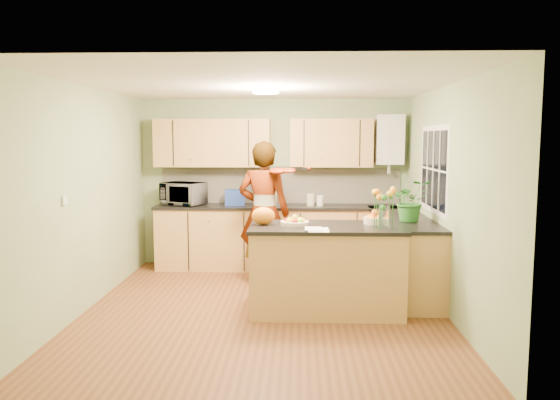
{
  "coord_description": "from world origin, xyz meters",
  "views": [
    {
      "loc": [
        0.39,
        -5.99,
        1.93
      ],
      "look_at": [
        0.16,
        0.5,
        1.19
      ],
      "focal_mm": 35.0,
      "sensor_mm": 36.0,
      "label": 1
    }
  ],
  "objects": [
    {
      "name": "violin",
      "position": [
        0.12,
        0.88,
        1.51
      ],
      "size": [
        0.68,
        0.59,
        0.17
      ],
      "primitive_type": null,
      "rotation": [
        0.17,
        0.0,
        -0.61
      ],
      "color": "#571205",
      "rests_on": "violinist"
    },
    {
      "name": "kettle",
      "position": [
        0.08,
        1.95,
        1.07
      ],
      "size": [
        0.17,
        0.17,
        0.32
      ],
      "rotation": [
        0.0,
        0.0,
        -0.22
      ],
      "color": "silver",
      "rests_on": "back_counter"
    },
    {
      "name": "window_right",
      "position": [
        1.99,
        0.6,
        1.55
      ],
      "size": [
        0.01,
        1.3,
        1.05
      ],
      "color": "white",
      "rests_on": "wall_right"
    },
    {
      "name": "flower_vase",
      "position": [
        1.29,
        -0.23,
        1.31
      ],
      "size": [
        0.28,
        0.28,
        0.52
      ],
      "rotation": [
        0.0,
        0.0,
        0.15
      ],
      "color": "silver",
      "rests_on": "peninsula_island"
    },
    {
      "name": "back_counter",
      "position": [
        0.1,
        1.95,
        0.47
      ],
      "size": [
        3.64,
        0.62,
        0.94
      ],
      "color": "#B98A4A",
      "rests_on": "floor"
    },
    {
      "name": "wall_back",
      "position": [
        0.0,
        2.25,
        1.25
      ],
      "size": [
        4.0,
        0.02,
        2.5
      ],
      "primitive_type": "cube",
      "color": "gray",
      "rests_on": "floor"
    },
    {
      "name": "wall_front",
      "position": [
        0.0,
        -2.25,
        1.25
      ],
      "size": [
        4.0,
        0.02,
        2.5
      ],
      "primitive_type": "cube",
      "color": "gray",
      "rests_on": "floor"
    },
    {
      "name": "peninsula_island",
      "position": [
        0.69,
        -0.05,
        0.48
      ],
      "size": [
        1.69,
        0.86,
        0.97
      ],
      "color": "#B98A4A",
      "rests_on": "floor"
    },
    {
      "name": "potted_plant",
      "position": [
        1.7,
        0.45,
        1.19
      ],
      "size": [
        0.52,
        0.48,
        0.5
      ],
      "primitive_type": "imported",
      "rotation": [
        0.0,
        0.0,
        0.22
      ],
      "color": "#296E24",
      "rests_on": "right_counter"
    },
    {
      "name": "ceiling_lamp",
      "position": [
        0.0,
        0.3,
        2.46
      ],
      "size": [
        0.3,
        0.3,
        0.07
      ],
      "color": "#FFEABF",
      "rests_on": "ceiling"
    },
    {
      "name": "orange_bag",
      "position": [
        -0.01,
        -0.0,
        1.06
      ],
      "size": [
        0.28,
        0.24,
        0.2
      ],
      "primitive_type": "ellipsoid",
      "rotation": [
        0.0,
        0.0,
        -0.09
      ],
      "color": "orange",
      "rests_on": "peninsula_island"
    },
    {
      "name": "fruit_dish",
      "position": [
        0.34,
        -0.05,
        1.01
      ],
      "size": [
        0.32,
        0.32,
        0.11
      ],
      "color": "beige",
      "rests_on": "peninsula_island"
    },
    {
      "name": "right_counter",
      "position": [
        1.7,
        0.85,
        0.47
      ],
      "size": [
        0.62,
        2.24,
        0.94
      ],
      "color": "#B98A4A",
      "rests_on": "floor"
    },
    {
      "name": "jar_white",
      "position": [
        0.69,
        1.91,
        1.02
      ],
      "size": [
        0.11,
        0.11,
        0.15
      ],
      "primitive_type": "cylinder",
      "rotation": [
        0.0,
        0.0,
        0.13
      ],
      "color": "white",
      "rests_on": "back_counter"
    },
    {
      "name": "blue_box",
      "position": [
        -0.57,
        1.96,
        1.06
      ],
      "size": [
        0.31,
        0.25,
        0.23
      ],
      "primitive_type": "cube",
      "rotation": [
        0.0,
        0.0,
        0.14
      ],
      "color": "navy",
      "rests_on": "back_counter"
    },
    {
      "name": "floor",
      "position": [
        0.0,
        0.0,
        0.0
      ],
      "size": [
        4.5,
        4.5,
        0.0
      ],
      "primitive_type": "plane",
      "color": "brown",
      "rests_on": "ground"
    },
    {
      "name": "ceiling",
      "position": [
        0.0,
        0.0,
        2.5
      ],
      "size": [
        4.0,
        4.5,
        0.02
      ],
      "primitive_type": "cube",
      "color": "white",
      "rests_on": "wall_back"
    },
    {
      "name": "orange_bowl",
      "position": [
        1.24,
        0.1,
        1.03
      ],
      "size": [
        0.26,
        0.26,
        0.15
      ],
      "color": "beige",
      "rests_on": "peninsula_island"
    },
    {
      "name": "splashback",
      "position": [
        0.1,
        2.23,
        1.2
      ],
      "size": [
        3.6,
        0.02,
        0.52
      ],
      "primitive_type": "cube",
      "color": "beige",
      "rests_on": "back_counter"
    },
    {
      "name": "light_switch",
      "position": [
        -1.99,
        -0.6,
        1.3
      ],
      "size": [
        0.02,
        0.09,
        0.09
      ],
      "primitive_type": "cube",
      "color": "white",
      "rests_on": "wall_left"
    },
    {
      "name": "jar_cream",
      "position": [
        0.55,
        1.94,
        1.03
      ],
      "size": [
        0.15,
        0.15,
        0.18
      ],
      "primitive_type": "cylinder",
      "rotation": [
        0.0,
        0.0,
        -0.33
      ],
      "color": "beige",
      "rests_on": "back_counter"
    },
    {
      "name": "papers",
      "position": [
        0.59,
        -0.35,
        0.97
      ],
      "size": [
        0.22,
        0.3,
        0.01
      ],
      "primitive_type": "cube",
      "color": "white",
      "rests_on": "peninsula_island"
    },
    {
      "name": "microwave",
      "position": [
        -1.33,
        1.97,
        1.11
      ],
      "size": [
        0.71,
        0.61,
        0.33
      ],
      "primitive_type": "imported",
      "rotation": [
        0.0,
        0.0,
        -0.42
      ],
      "color": "white",
      "rests_on": "back_counter"
    },
    {
      "name": "boiler",
      "position": [
        1.7,
        2.09,
        1.9
      ],
      "size": [
        0.4,
        0.3,
        0.86
      ],
      "color": "white",
      "rests_on": "wall_back"
    },
    {
      "name": "violinist",
      "position": [
        -0.08,
        1.1,
        0.94
      ],
      "size": [
        0.77,
        0.59,
        1.89
      ],
      "primitive_type": "imported",
      "rotation": [
        0.0,
        0.0,
        2.92
      ],
      "color": "tan",
      "rests_on": "floor"
    },
    {
      "name": "upper_cabinets",
      "position": [
        -0.18,
        2.08,
        1.85
      ],
      "size": [
        3.2,
        0.34,
        0.7
      ],
      "color": "#B98A4A",
      "rests_on": "wall_back"
    },
    {
      "name": "wall_right",
      "position": [
        2.0,
        0.0,
        1.25
      ],
      "size": [
        0.02,
        4.5,
        2.5
      ],
      "primitive_type": "cube",
      "color": "gray",
      "rests_on": "floor"
    },
    {
      "name": "wall_left",
      "position": [
        -2.0,
        0.0,
        1.25
      ],
      "size": [
        0.02,
        4.5,
        2.5
      ],
      "primitive_type": "cube",
      "color": "gray",
      "rests_on": "floor"
    }
  ]
}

